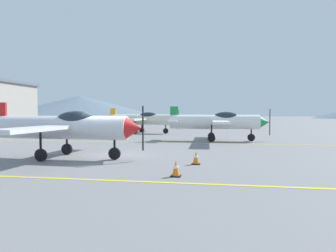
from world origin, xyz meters
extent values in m
plane|color=slate|center=(0.00, 0.00, 0.00)|extent=(400.00, 400.00, 0.00)
cube|color=yellow|center=(0.00, -4.96, 0.01)|extent=(80.00, 0.16, 0.01)
cube|color=yellow|center=(0.00, 7.91, 0.01)|extent=(80.00, 0.16, 0.01)
cylinder|color=silver|center=(-2.65, -0.52, 1.55)|extent=(7.31, 1.37, 1.18)
cone|color=red|center=(1.36, -0.63, 1.55)|extent=(0.78, 1.02, 1.00)
cube|color=black|center=(1.79, -0.64, 1.55)|extent=(0.05, 0.13, 2.14)
ellipsoid|color=#1E2833|center=(-1.69, -0.55, 1.91)|extent=(2.17, 1.02, 0.96)
cube|color=silver|center=(-2.22, -0.53, 1.61)|extent=(1.42, 9.45, 0.17)
cube|color=silver|center=(-5.97, -0.44, 1.61)|extent=(0.82, 2.80, 0.11)
cube|color=red|center=(-5.97, -0.44, 2.19)|extent=(0.68, 0.15, 1.28)
cylinder|color=black|center=(0.35, -0.60, 0.84)|extent=(0.11, 0.11, 1.08)
cylinder|color=black|center=(0.35, -0.60, 0.30)|extent=(0.60, 0.14, 0.60)
cylinder|color=black|center=(-2.89, -1.69, 0.84)|extent=(0.11, 0.11, 1.08)
cylinder|color=black|center=(-2.89, -1.69, 0.30)|extent=(0.60, 0.14, 0.60)
cylinder|color=black|center=(-2.83, 0.66, 0.84)|extent=(0.11, 0.11, 1.08)
cylinder|color=black|center=(-2.83, 0.66, 0.30)|extent=(0.60, 0.14, 0.60)
cylinder|color=white|center=(5.08, 10.32, 1.55)|extent=(7.31, 1.37, 1.18)
cone|color=#1E8C3F|center=(9.09, 10.42, 1.55)|extent=(0.78, 1.02, 1.00)
cube|color=black|center=(9.52, 10.43, 1.55)|extent=(0.05, 0.13, 2.14)
ellipsoid|color=#1E2833|center=(6.04, 10.34, 1.91)|extent=(2.17, 1.02, 0.96)
cube|color=white|center=(5.51, 10.33, 1.61)|extent=(1.42, 9.45, 0.17)
cube|color=white|center=(1.76, 10.23, 1.61)|extent=(0.82, 2.80, 0.11)
cube|color=#1E8C3F|center=(1.76, 10.23, 2.19)|extent=(0.68, 0.15, 1.28)
cylinder|color=black|center=(8.08, 10.40, 0.84)|extent=(0.11, 0.11, 1.08)
cylinder|color=black|center=(8.08, 10.40, 0.30)|extent=(0.60, 0.14, 0.60)
cylinder|color=black|center=(4.90, 9.13, 0.84)|extent=(0.11, 0.11, 1.08)
cylinder|color=black|center=(4.90, 9.13, 0.30)|extent=(0.60, 0.14, 0.60)
cylinder|color=black|center=(4.84, 11.49, 0.84)|extent=(0.11, 0.11, 1.08)
cylinder|color=black|center=(4.84, 11.49, 0.30)|extent=(0.60, 0.14, 0.60)
cylinder|color=silver|center=(-3.29, 18.29, 1.55)|extent=(7.35, 1.75, 1.18)
cone|color=#F2A519|center=(0.71, 17.97, 1.55)|extent=(0.83, 1.06, 1.00)
cube|color=black|center=(1.14, 17.93, 1.55)|extent=(0.05, 0.13, 2.14)
ellipsoid|color=#1E2833|center=(-2.33, 18.21, 1.91)|extent=(2.21, 1.13, 0.96)
cube|color=silver|center=(-2.86, 18.25, 1.61)|extent=(1.92, 9.48, 0.17)
cube|color=silver|center=(-6.60, 18.55, 1.61)|extent=(0.97, 2.83, 0.11)
cube|color=#F2A519|center=(-6.60, 18.55, 2.19)|extent=(0.68, 0.18, 1.28)
cylinder|color=black|center=(-0.30, 18.05, 0.84)|extent=(0.11, 0.11, 1.08)
cylinder|color=black|center=(-0.30, 18.05, 0.30)|extent=(0.61, 0.18, 0.60)
cylinder|color=black|center=(-3.59, 17.13, 0.84)|extent=(0.11, 0.11, 1.08)
cylinder|color=black|center=(-3.59, 17.13, 0.30)|extent=(0.61, 0.18, 0.60)
cylinder|color=black|center=(-3.41, 19.48, 0.84)|extent=(0.11, 0.11, 1.08)
cylinder|color=black|center=(-3.41, 19.48, 0.30)|extent=(0.61, 0.18, 0.60)
cube|color=black|center=(4.38, -1.29, 0.02)|extent=(0.36, 0.36, 0.04)
cone|color=orange|center=(4.38, -1.29, 0.32)|extent=(0.29, 0.29, 0.55)
cylinder|color=white|center=(4.38, -1.29, 0.34)|extent=(0.20, 0.20, 0.08)
cube|color=black|center=(3.84, -3.95, 0.02)|extent=(0.36, 0.36, 0.04)
cone|color=orange|center=(3.84, -3.95, 0.32)|extent=(0.29, 0.29, 0.55)
cylinder|color=white|center=(3.84, -3.95, 0.34)|extent=(0.20, 0.20, 0.08)
cone|color=slate|center=(-66.10, 133.29, 5.74)|extent=(87.66, 87.66, 11.49)
camera|label=1|loc=(5.26, -14.40, 2.28)|focal=31.66mm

